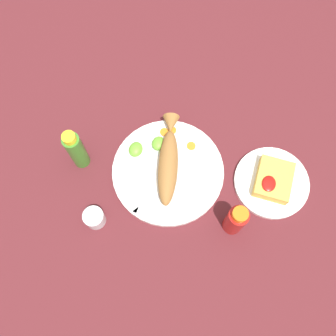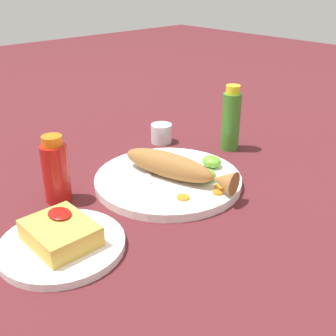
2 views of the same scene
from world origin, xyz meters
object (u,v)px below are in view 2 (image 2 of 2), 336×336
object	(u,v)px
fork_far	(166,160)
salt_cup	(161,134)
fried_fish	(176,167)
hot_sauce_bottle_red	(56,171)
hot_sauce_bottle_green	(231,120)
fork_near	(146,163)
main_plate	(168,180)
side_plate_fries	(62,245)

from	to	relation	value
fork_far	salt_cup	xyz separation A→B (m)	(0.13, -0.10, 0.00)
fried_fish	fork_far	distance (m)	0.10
fork_far	hot_sauce_bottle_red	distance (m)	0.27
fried_fish	hot_sauce_bottle_green	world-z (taller)	hot_sauce_bottle_green
fork_near	main_plate	bearing A→B (deg)	-149.66
hot_sauce_bottle_red	salt_cup	world-z (taller)	hot_sauce_bottle_red
side_plate_fries	main_plate	bearing A→B (deg)	-79.80
main_plate	fried_fish	bearing A→B (deg)	-167.04
hot_sauce_bottle_green	salt_cup	bearing A→B (deg)	32.91
fork_far	side_plate_fries	distance (m)	0.37
fried_fish	hot_sauce_bottle_green	size ratio (longest dim) A/B	1.63
main_plate	fried_fish	size ratio (longest dim) A/B	1.17
fried_fish	salt_cup	distance (m)	0.26
side_plate_fries	hot_sauce_bottle_green	bearing A→B (deg)	-80.78
fork_near	fork_far	world-z (taller)	same
hot_sauce_bottle_red	hot_sauce_bottle_green	size ratio (longest dim) A/B	0.83
side_plate_fries	fork_near	bearing A→B (deg)	-65.68
fork_far	salt_cup	distance (m)	0.16
salt_cup	side_plate_fries	xyz separation A→B (m)	(-0.24, 0.45, -0.02)
fork_near	salt_cup	distance (m)	0.18
salt_cup	main_plate	bearing A→B (deg)	141.46
main_plate	salt_cup	xyz separation A→B (m)	(0.19, -0.15, 0.01)
fork_far	hot_sauce_bottle_green	xyz separation A→B (m)	(-0.03, -0.20, 0.06)
salt_cup	hot_sauce_bottle_red	bearing A→B (deg)	104.21
main_plate	fork_near	xyz separation A→B (m)	(0.08, -0.01, 0.01)
fork_near	salt_cup	size ratio (longest dim) A/B	2.82
hot_sauce_bottle_red	side_plate_fries	bearing A→B (deg)	151.98
main_plate	hot_sauce_bottle_green	size ratio (longest dim) A/B	1.90
fried_fish	side_plate_fries	bearing A→B (deg)	83.39
hot_sauce_bottle_red	fried_fish	bearing A→B (deg)	-118.53
hot_sauce_bottle_green	salt_cup	distance (m)	0.19
salt_cup	fork_near	bearing A→B (deg)	126.64
fork_near	hot_sauce_bottle_red	bearing A→B (deg)	120.85
hot_sauce_bottle_green	fried_fish	bearing A→B (deg)	102.61
hot_sauce_bottle_green	side_plate_fries	size ratio (longest dim) A/B	0.79
main_plate	hot_sauce_bottle_green	xyz separation A→B (m)	(0.04, -0.25, 0.07)
fried_fish	hot_sauce_bottle_red	distance (m)	0.25
hot_sauce_bottle_red	hot_sauce_bottle_green	bearing A→B (deg)	-97.68
fried_fish	fork_near	xyz separation A→B (m)	(0.10, -0.00, -0.03)
fork_far	hot_sauce_bottle_green	bearing A→B (deg)	-95.28
hot_sauce_bottle_red	hot_sauce_bottle_green	distance (m)	0.47
main_plate	hot_sauce_bottle_green	world-z (taller)	hot_sauce_bottle_green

